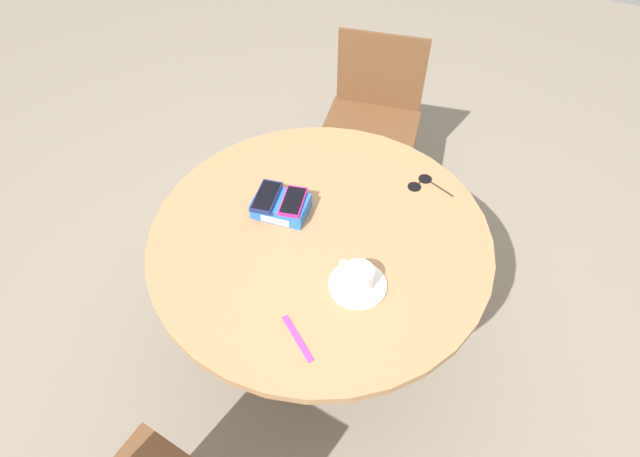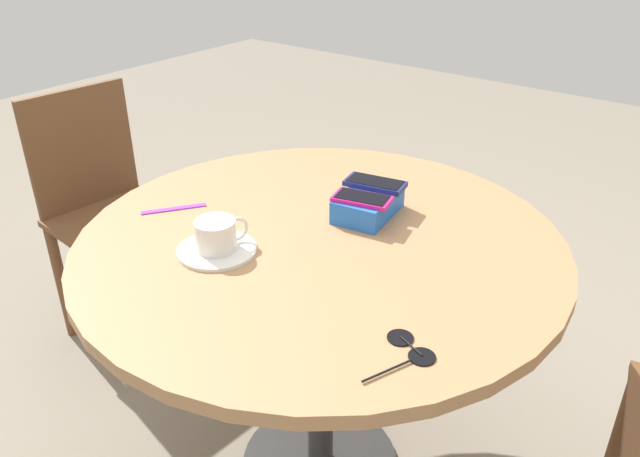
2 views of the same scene
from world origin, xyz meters
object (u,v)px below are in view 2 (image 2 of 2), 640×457
at_px(saucer, 217,250).
at_px(coffee_cup, 217,234).
at_px(phone_navy, 375,183).
at_px(round_table, 320,275).
at_px(lanyard_strap, 174,209).
at_px(chair_near_window, 111,215).
at_px(sunglasses, 408,349).
at_px(phone_magenta, 362,199).
at_px(phone_box, 368,204).

bearing_deg(saucer, coffee_cup, 159.24).
xyz_separation_m(phone_navy, saucer, (0.38, -0.15, -0.06)).
relative_size(round_table, lanyard_strap, 7.02).
bearing_deg(lanyard_strap, chair_near_window, -108.09).
distance_m(sunglasses, chair_near_window, 1.35).
bearing_deg(phone_navy, sunglasses, 39.32).
relative_size(phone_magenta, saucer, 0.85).
bearing_deg(coffee_cup, saucer, -20.76).
height_order(phone_box, lanyard_strap, phone_box).
relative_size(round_table, phone_magenta, 7.57).
relative_size(phone_box, sunglasses, 1.19).
relative_size(saucer, lanyard_strap, 1.10).
relative_size(phone_box, chair_near_window, 0.22).
distance_m(round_table, coffee_cup, 0.27).
distance_m(round_table, phone_box, 0.20).
height_order(lanyard_strap, chair_near_window, chair_near_window).
relative_size(phone_navy, lanyard_strap, 0.99).
bearing_deg(saucer, sunglasses, 86.14).
bearing_deg(phone_box, phone_navy, -166.29).
bearing_deg(chair_near_window, phone_magenta, 91.91).
distance_m(saucer, chair_near_window, 0.89).
relative_size(round_table, chair_near_window, 1.27).
distance_m(round_table, lanyard_strap, 0.39).
distance_m(round_table, chair_near_window, 0.96).
bearing_deg(sunglasses, chair_near_window, -102.99).
xyz_separation_m(round_table, phone_magenta, (-0.11, 0.03, 0.16)).
bearing_deg(round_table, saucer, -35.73).
xyz_separation_m(phone_box, phone_navy, (-0.04, -0.01, 0.03)).
bearing_deg(phone_magenta, coffee_cup, -29.51).
xyz_separation_m(round_table, sunglasses, (0.22, 0.35, 0.10)).
height_order(phone_navy, saucer, phone_navy).
height_order(coffee_cup, chair_near_window, chair_near_window).
height_order(saucer, sunglasses, saucer).
bearing_deg(round_table, phone_magenta, 162.88).
bearing_deg(coffee_cup, sunglasses, 85.85).
relative_size(phone_box, saucer, 1.11).
relative_size(round_table, phone_box, 5.78).
relative_size(phone_navy, sunglasses, 0.97).
bearing_deg(sunglasses, phone_magenta, -135.91).
bearing_deg(phone_navy, phone_box, 13.71).
bearing_deg(round_table, chair_near_window, -94.84).
height_order(sunglasses, chair_near_window, chair_near_window).
distance_m(saucer, coffee_cup, 0.04).
distance_m(phone_box, saucer, 0.37).
xyz_separation_m(coffee_cup, chair_near_window, (-0.26, -0.80, -0.32)).
distance_m(round_table, sunglasses, 0.43).
relative_size(phone_navy, phone_magenta, 1.07).
bearing_deg(lanyard_strap, round_table, 106.83).
relative_size(round_table, phone_navy, 7.08).
xyz_separation_m(saucer, chair_near_window, (-0.26, -0.80, -0.28)).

